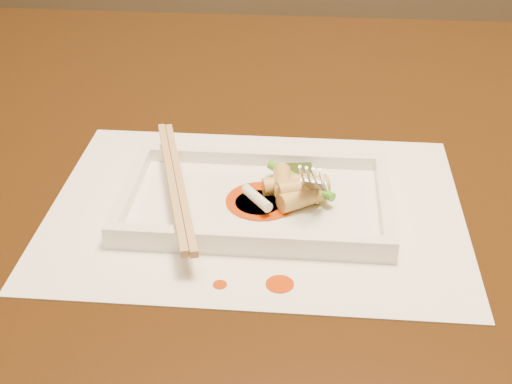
# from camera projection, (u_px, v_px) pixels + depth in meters

# --- Properties ---
(table) EXTENTS (1.40, 0.90, 0.75)m
(table) POSITION_uv_depth(u_px,v_px,m) (249.00, 214.00, 0.87)
(table) COLOR black
(table) RESTS_ON ground
(placemat) EXTENTS (0.40, 0.30, 0.00)m
(placemat) POSITION_uv_depth(u_px,v_px,m) (256.00, 208.00, 0.70)
(placemat) COLOR white
(placemat) RESTS_ON table
(sauce_splatter_a) EXTENTS (0.02, 0.02, 0.00)m
(sauce_splatter_a) POSITION_uv_depth(u_px,v_px,m) (280.00, 284.00, 0.60)
(sauce_splatter_a) COLOR #BE3705
(sauce_splatter_a) RESTS_ON placemat
(sauce_splatter_b) EXTENTS (0.01, 0.01, 0.00)m
(sauce_splatter_b) POSITION_uv_depth(u_px,v_px,m) (220.00, 285.00, 0.60)
(sauce_splatter_b) COLOR #BE3705
(sauce_splatter_b) RESTS_ON placemat
(plate_base) EXTENTS (0.26, 0.16, 0.01)m
(plate_base) POSITION_uv_depth(u_px,v_px,m) (256.00, 204.00, 0.69)
(plate_base) COLOR white
(plate_base) RESTS_ON placemat
(plate_rim_far) EXTENTS (0.26, 0.01, 0.01)m
(plate_rim_far) POSITION_uv_depth(u_px,v_px,m) (262.00, 157.00, 0.75)
(plate_rim_far) COLOR white
(plate_rim_far) RESTS_ON plate_base
(plate_rim_near) EXTENTS (0.26, 0.01, 0.01)m
(plate_rim_near) POSITION_uv_depth(u_px,v_px,m) (249.00, 239.00, 0.63)
(plate_rim_near) COLOR white
(plate_rim_near) RESTS_ON plate_base
(plate_rim_left) EXTENTS (0.01, 0.14, 0.01)m
(plate_rim_left) POSITION_uv_depth(u_px,v_px,m) (130.00, 189.00, 0.70)
(plate_rim_left) COLOR white
(plate_rim_left) RESTS_ON plate_base
(plate_rim_right) EXTENTS (0.01, 0.14, 0.01)m
(plate_rim_right) POSITION_uv_depth(u_px,v_px,m) (385.00, 201.00, 0.68)
(plate_rim_right) COLOR white
(plate_rim_right) RESTS_ON plate_base
(veg_piece) EXTENTS (0.04, 0.03, 0.01)m
(veg_piece) POSITION_uv_depth(u_px,v_px,m) (294.00, 175.00, 0.72)
(veg_piece) COLOR black
(veg_piece) RESTS_ON plate_base
(scallion_white) EXTENTS (0.03, 0.04, 0.01)m
(scallion_white) POSITION_uv_depth(u_px,v_px,m) (257.00, 198.00, 0.67)
(scallion_white) COLOR #EAEACC
(scallion_white) RESTS_ON plate_base
(scallion_green) EXTENTS (0.07, 0.06, 0.01)m
(scallion_green) POSITION_uv_depth(u_px,v_px,m) (300.00, 181.00, 0.70)
(scallion_green) COLOR #3A8E17
(scallion_green) RESTS_ON plate_base
(chopstick_a) EXTENTS (0.07, 0.23, 0.01)m
(chopstick_a) POSITION_uv_depth(u_px,v_px,m) (172.00, 182.00, 0.69)
(chopstick_a) COLOR tan
(chopstick_a) RESTS_ON plate_rim_near
(chopstick_b) EXTENTS (0.07, 0.23, 0.01)m
(chopstick_b) POSITION_uv_depth(u_px,v_px,m) (180.00, 182.00, 0.69)
(chopstick_b) COLOR tan
(chopstick_b) RESTS_ON plate_rim_near
(fork) EXTENTS (0.09, 0.10, 0.14)m
(fork) POSITION_uv_depth(u_px,v_px,m) (333.00, 127.00, 0.66)
(fork) COLOR silver
(fork) RESTS_ON plate_base
(sauce_blob_0) EXTENTS (0.07, 0.07, 0.00)m
(sauce_blob_0) POSITION_uv_depth(u_px,v_px,m) (261.00, 201.00, 0.69)
(sauce_blob_0) COLOR #BE3705
(sauce_blob_0) RESTS_ON plate_base
(sauce_blob_1) EXTENTS (0.04, 0.04, 0.00)m
(sauce_blob_1) POSITION_uv_depth(u_px,v_px,m) (258.00, 203.00, 0.69)
(sauce_blob_1) COLOR #BE3705
(sauce_blob_1) RESTS_ON plate_base
(rice_cake_0) EXTENTS (0.05, 0.04, 0.02)m
(rice_cake_0) POSITION_uv_depth(u_px,v_px,m) (300.00, 198.00, 0.68)
(rice_cake_0) COLOR tan
(rice_cake_0) RESTS_ON plate_base
(rice_cake_1) EXTENTS (0.04, 0.04, 0.02)m
(rice_cake_1) POSITION_uv_depth(u_px,v_px,m) (306.00, 194.00, 0.68)
(rice_cake_1) COLOR tan
(rice_cake_1) RESTS_ON plate_base
(rice_cake_2) EXTENTS (0.05, 0.04, 0.02)m
(rice_cake_2) POSITION_uv_depth(u_px,v_px,m) (303.00, 188.00, 0.68)
(rice_cake_2) COLOR tan
(rice_cake_2) RESTS_ON plate_base
(rice_cake_3) EXTENTS (0.04, 0.03, 0.02)m
(rice_cake_3) POSITION_uv_depth(u_px,v_px,m) (300.00, 190.00, 0.69)
(rice_cake_3) COLOR tan
(rice_cake_3) RESTS_ON plate_base
(rice_cake_4) EXTENTS (0.05, 0.03, 0.02)m
(rice_cake_4) POSITION_uv_depth(u_px,v_px,m) (287.00, 184.00, 0.70)
(rice_cake_4) COLOR tan
(rice_cake_4) RESTS_ON plate_base
(rice_cake_5) EXTENTS (0.02, 0.04, 0.02)m
(rice_cake_5) POSITION_uv_depth(u_px,v_px,m) (283.00, 182.00, 0.69)
(rice_cake_5) COLOR tan
(rice_cake_5) RESTS_ON plate_base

